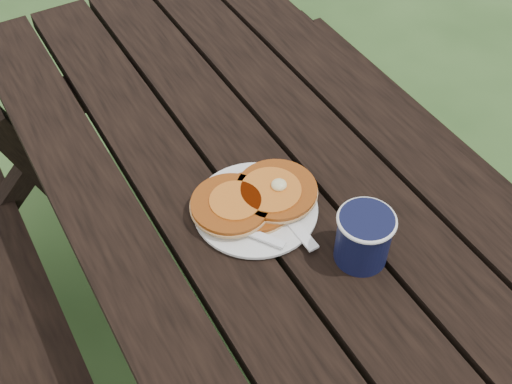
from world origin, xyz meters
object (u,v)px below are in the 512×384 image
plate (255,209)px  pancake_stack (255,198)px  coffee_cup (364,235)px  picnic_table (290,327)px

plate → pancake_stack: size_ratio=0.94×
plate → coffee_cup: coffee_cup is taller
pancake_stack → coffee_cup: 0.21m
picnic_table → plate: (-0.06, 0.06, 0.39)m
pancake_stack → coffee_cup: coffee_cup is taller
plate → coffee_cup: 0.21m
pancake_stack → coffee_cup: size_ratio=2.33×
picnic_table → plate: size_ratio=8.14×
coffee_cup → plate: bearing=120.4°
picnic_table → pancake_stack: size_ratio=7.66×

